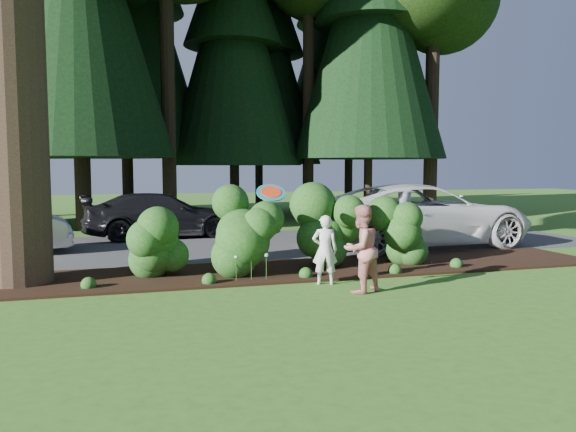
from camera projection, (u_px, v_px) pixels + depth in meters
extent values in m
plane|color=#32651D|center=(304.00, 311.00, 8.73)|extent=(80.00, 80.00, 0.00)
cube|color=black|center=(256.00, 272.00, 11.84)|extent=(16.00, 2.50, 0.05)
cube|color=#38383A|center=(222.00, 246.00, 15.90)|extent=(22.00, 6.00, 0.03)
sphere|color=#164314|center=(159.00, 246.00, 11.17)|extent=(1.08, 1.08, 1.08)
cylinder|color=black|center=(160.00, 272.00, 11.21)|extent=(0.08, 0.08, 0.30)
sphere|color=#164314|center=(250.00, 231.00, 11.46)|extent=(1.35, 1.35, 1.35)
cylinder|color=black|center=(250.00, 269.00, 11.53)|extent=(0.08, 0.08, 0.30)
sphere|color=#164314|center=(327.00, 232.00, 12.27)|extent=(1.26, 1.26, 1.26)
cylinder|color=black|center=(327.00, 262.00, 12.33)|extent=(0.08, 0.08, 0.30)
sphere|color=#164314|center=(405.00, 235.00, 12.59)|extent=(1.17, 1.17, 1.17)
cylinder|color=black|center=(405.00, 260.00, 12.64)|extent=(0.08, 0.08, 0.30)
cylinder|color=#164314|center=(236.00, 270.00, 10.84)|extent=(0.01, 0.01, 0.50)
sphere|color=white|center=(236.00, 256.00, 10.81)|extent=(0.09, 0.09, 0.09)
cylinder|color=#164314|center=(251.00, 269.00, 10.92)|extent=(0.01, 0.01, 0.50)
sphere|color=white|center=(251.00, 256.00, 10.90)|extent=(0.09, 0.09, 0.09)
cylinder|color=#164314|center=(266.00, 268.00, 11.01)|extent=(0.01, 0.01, 0.50)
sphere|color=white|center=(266.00, 255.00, 10.98)|extent=(0.09, 0.09, 0.09)
cylinder|color=black|center=(84.00, 88.00, 21.48)|extent=(0.50, 0.50, 10.50)
cone|color=black|center=(81.00, 8.00, 21.22)|extent=(6.60, 6.60, 11.25)
cylinder|color=black|center=(167.00, 110.00, 20.97)|extent=(0.50, 0.50, 8.75)
cylinder|color=black|center=(240.00, 84.00, 22.66)|extent=(0.50, 0.50, 11.20)
cone|color=black|center=(240.00, 2.00, 22.38)|extent=(7.04, 7.04, 12.00)
cylinder|color=black|center=(303.00, 110.00, 24.54)|extent=(0.50, 0.50, 9.45)
cylinder|color=black|center=(370.00, 92.00, 23.75)|extent=(0.50, 0.50, 10.85)
cone|color=black|center=(371.00, 16.00, 23.48)|extent=(6.82, 6.82, 11.62)
cylinder|color=black|center=(401.00, 110.00, 26.41)|extent=(0.50, 0.50, 9.80)
cylinder|color=black|center=(124.00, 99.00, 24.77)|extent=(0.50, 0.50, 10.50)
cone|color=black|center=(122.00, 29.00, 24.50)|extent=(6.60, 6.60, 11.25)
cylinder|color=black|center=(252.00, 91.00, 27.35)|extent=(0.50, 0.50, 11.90)
cone|color=black|center=(251.00, 19.00, 27.06)|extent=(7.48, 7.48, 12.75)
cylinder|color=black|center=(350.00, 111.00, 28.36)|extent=(0.50, 0.50, 10.15)
cone|color=black|center=(351.00, 52.00, 28.11)|extent=(6.38, 6.38, 10.88)
imported|color=white|center=(421.00, 215.00, 15.61)|extent=(6.38, 3.20, 1.73)
imported|color=black|center=(161.00, 215.00, 17.61)|extent=(4.96, 2.40, 1.39)
imported|color=silver|center=(325.00, 250.00, 10.68)|extent=(0.56, 0.45, 1.33)
imported|color=red|center=(361.00, 249.00, 9.97)|extent=(0.93, 0.84, 1.57)
cylinder|color=#186F89|center=(271.00, 193.00, 10.52)|extent=(0.57, 0.49, 0.34)
cylinder|color=red|center=(271.00, 192.00, 10.51)|extent=(0.40, 0.34, 0.24)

